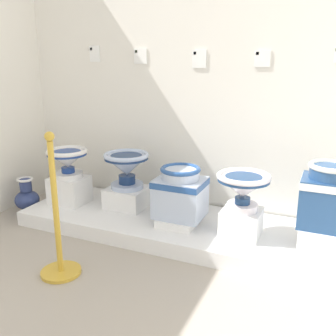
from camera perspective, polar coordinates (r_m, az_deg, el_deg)
The scene contains 18 objects.
wall_back at distance 3.47m, azimuth 5.06°, elevation 17.56°, with size 3.77×0.06×3.10m, color white.
display_platform at distance 3.31m, azimuth 1.68°, elevation -8.76°, with size 2.80×0.87×0.13m, color white.
plinth_block_broad_patterned at distance 3.75m, azimuth -14.53°, elevation -3.17°, with size 0.33×0.29×0.25m, color white.
antique_toilet_broad_patterned at distance 3.67m, azimuth -14.86°, elevation 1.33°, with size 0.38×0.38×0.27m.
plinth_block_squat_floral at distance 3.56m, azimuth -6.08°, elevation -4.37°, with size 0.35×0.33×0.18m, color white.
antique_toilet_squat_floral at distance 3.46m, azimuth -6.23°, elevation 0.44°, with size 0.41×0.41×0.33m.
plinth_block_pale_glazed at distance 3.22m, azimuth 1.81°, elevation -7.68°, with size 0.30×0.38×0.06m, color white.
antique_toilet_pale_glazed at distance 3.13m, azimuth 1.85°, elevation -3.50°, with size 0.40×0.34×0.42m.
plinth_block_leftmost at distance 3.03m, azimuth 10.91°, elevation -8.03°, with size 0.29×0.29×0.21m, color white.
antique_toilet_leftmost at distance 2.93m, azimuth 11.21°, elevation -2.64°, with size 0.41×0.41×0.29m.
plinth_block_tall_cobalt at distance 2.99m, azimuth 22.14°, elevation -9.61°, with size 0.32×0.33×0.18m, color white.
antique_toilet_tall_cobalt at distance 2.87m, azimuth 22.81°, elevation -3.74°, with size 0.37×0.32×0.46m.
info_placard_first at distance 3.93m, azimuth -10.93°, elevation 16.48°, with size 0.11×0.01×0.15m.
info_placard_second at distance 3.67m, azimuth -4.17°, elevation 16.40°, with size 0.13×0.01×0.14m.
info_placard_third at distance 3.44m, azimuth 4.70°, elevation 16.02°, with size 0.13×0.01×0.16m.
info_placard_fourth at distance 3.30m, azimuth 13.94°, elevation 15.65°, with size 0.13×0.01×0.13m.
decorative_vase_spare at distance 3.98m, azimuth -20.39°, elevation -4.18°, with size 0.24×0.24×0.35m.
stanchion_post_near_left at distance 2.75m, azimuth -16.14°, elevation -9.97°, with size 0.28×0.28×1.01m.
Camera 1 is at (2.91, -0.39, 1.44)m, focal length 40.68 mm.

